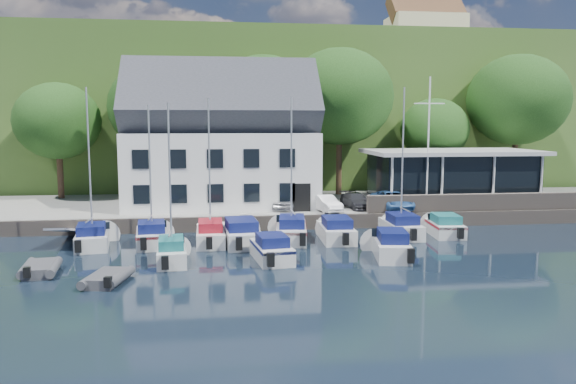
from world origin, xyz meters
The scene contains 34 objects.
ground centered at (0.00, 0.00, 0.00)m, with size 180.00×180.00×0.00m, color black.
quay centered at (0.00, 17.50, 0.50)m, with size 60.00×13.00×1.00m, color gray.
quay_face centered at (0.00, 11.00, 0.50)m, with size 60.00×0.30×1.00m, color #685C53.
hillside centered at (0.00, 62.00, 8.00)m, with size 160.00×75.00×16.00m, color #2D4B1C.
field_patch centered at (8.00, 70.00, 16.15)m, with size 50.00×30.00×0.30m, color #535C2E.
farmhouse centered at (22.00, 52.00, 20.10)m, with size 10.40×7.00×8.20m, color beige, non-canonical shape.
harbor_building centered at (-7.00, 16.50, 5.35)m, with size 14.40×8.20×8.70m, color white, non-canonical shape.
club_pavilion centered at (11.00, 16.00, 3.05)m, with size 13.20×7.20×4.10m, color black, non-canonical shape.
seawall centered at (12.00, 11.40, 1.60)m, with size 18.00×0.50×1.20m, color #685C53.
gangway centered at (-16.50, 9.00, 0.00)m, with size 1.20×6.00×1.40m, color silver, non-canonical shape.
car_silver centered at (-2.44, 13.91, 1.65)m, with size 1.53×3.81×1.30m, color #BBBCC1.
car_white centered at (0.21, 12.43, 1.58)m, with size 1.22×3.49×1.15m, color silver.
car_dgrey centered at (2.76, 13.65, 1.55)m, with size 1.54×3.79×1.10m, color #2D2D32.
car_blue centered at (5.23, 12.84, 1.70)m, with size 1.61×4.08×1.40m, color #315D97.
flagpole centered at (7.76, 12.65, 5.75)m, with size 2.28×0.20×9.51m, color white, non-canonical shape.
tree_0 centered at (-20.26, 21.92, 5.75)m, with size 6.96×6.96×9.51m, color #16320F, non-canonical shape.
tree_1 centered at (-12.15, 21.58, 6.61)m, with size 8.21×8.21×11.22m, color #16320F, non-canonical shape.
tree_2 centered at (-3.34, 22.00, 6.98)m, with size 8.75×8.75×11.96m, color #16320F, non-canonical shape.
tree_3 centered at (3.18, 21.60, 7.31)m, with size 9.23×9.23×12.61m, color #16320F, non-canonical shape.
tree_4 centered at (12.15, 22.52, 5.21)m, with size 6.15×6.15×8.41m, color #16320F, non-canonical shape.
tree_5 centered at (19.66, 21.99, 7.17)m, with size 9.04×9.04×12.35m, color #16320F, non-canonical shape.
boat_r1_0 centered at (-14.68, 7.20, 4.30)m, with size 1.99×5.63×8.59m, color silver, non-canonical shape.
boat_r1_1 centered at (-11.27, 7.24, 4.46)m, with size 1.97×5.37×8.91m, color silver, non-canonical shape.
boat_r1_2 centered at (-7.82, 7.31, 4.39)m, with size 1.81×6.15×8.79m, color silver, non-canonical shape.
boat_r1_3 centered at (-5.99, 7.13, 0.77)m, with size 2.23×7.03×1.53m, color silver, non-canonical shape.
boat_r1_4 centered at (-2.86, 7.63, 4.70)m, with size 1.97×6.65×9.40m, color silver, non-canonical shape.
boat_r1_5 centered at (-0.10, 7.35, 0.74)m, with size 2.06×6.11×1.48m, color silver, non-canonical shape.
boat_r1_6 centered at (4.29, 7.99, 4.57)m, with size 2.06×5.96×9.15m, color silver, non-canonical shape.
boat_r1_7 centered at (7.20, 7.98, 0.70)m, with size 1.96×5.38×1.40m, color silver, non-canonical shape.
boat_r2_1 centered at (-9.79, 2.95, 4.14)m, with size 1.62×5.41×8.29m, color silver, non-canonical shape.
boat_r2_2 centered at (-4.55, 2.72, 0.71)m, with size 1.88×5.29×1.43m, color silver, non-canonical shape.
boat_r2_3 centered at (1.93, 2.61, 0.77)m, with size 1.88×5.70×1.54m, color silver, non-canonical shape.
dinghy_0 centered at (-15.93, 1.49, 0.34)m, with size 1.77×2.96×0.69m, color #3A3B40, non-canonical shape.
dinghy_1 centered at (-12.40, -0.61, 0.33)m, with size 1.69×2.82×0.66m, color #3A3B40, non-canonical shape.
Camera 1 is at (-7.34, -26.27, 7.32)m, focal length 35.00 mm.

